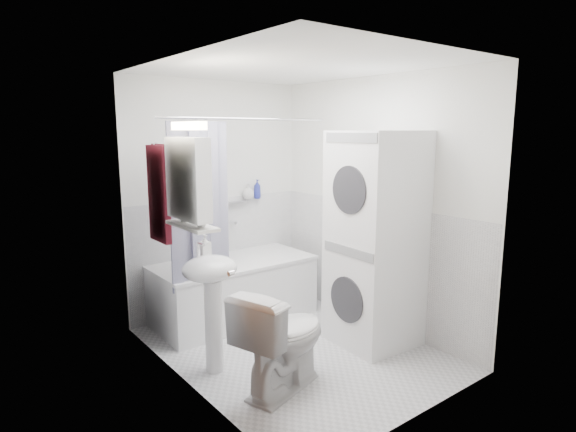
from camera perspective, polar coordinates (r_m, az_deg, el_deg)
floor at (r=4.40m, az=0.69°, el=-15.45°), size 2.60×2.60×0.00m
room_walls at (r=3.99m, az=0.73°, el=4.20°), size 2.60×2.60×2.60m
wainscot at (r=4.40m, az=-1.69°, el=-7.06°), size 1.98×2.58×2.58m
door at (r=3.11m, az=-6.76°, el=-6.77°), size 0.05×2.00×2.00m
bathtub at (r=4.95m, az=-6.41°, el=-8.33°), size 1.60×0.76×0.61m
tub_spout at (r=5.18m, az=-6.56°, el=-0.73°), size 0.04×0.12×0.04m
curtain_rod at (r=4.43m, az=-4.64°, el=11.40°), size 1.78×0.02×0.02m
shower_curtain at (r=4.22m, az=-10.36°, el=1.11°), size 0.55×0.02×1.45m
sink at (r=3.81m, az=-9.11°, el=-8.27°), size 0.44×0.37×1.04m
medicine_cabinet at (r=3.58m, az=-11.72°, el=4.57°), size 0.13×0.50×0.71m
shelf at (r=3.64m, az=-11.31°, el=-1.14°), size 0.18×0.54×0.02m
shower_caddy at (r=5.16m, az=-6.07°, el=1.72°), size 0.22×0.06×0.02m
towel at (r=4.01m, az=-15.06°, el=2.80°), size 0.07×0.33×0.80m
washer_dryer at (r=4.32m, az=10.29°, el=-2.74°), size 0.71×0.71×1.90m
toilet at (r=3.64m, az=-0.63°, el=-14.34°), size 0.89×0.66×0.78m
soap_pump at (r=3.91m, az=-9.80°, el=-4.09°), size 0.08×0.17×0.08m
shelf_bottle at (r=3.50m, az=-10.23°, el=-0.76°), size 0.07×0.18×0.07m
shelf_cup at (r=3.74m, az=-12.17°, el=0.10°), size 0.10×0.09×0.10m
shampoo_a at (r=5.22m, az=-4.75°, el=2.69°), size 0.13×0.17×0.13m
shampoo_b at (r=5.29m, az=-3.66°, el=2.52°), size 0.08×0.21×0.08m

